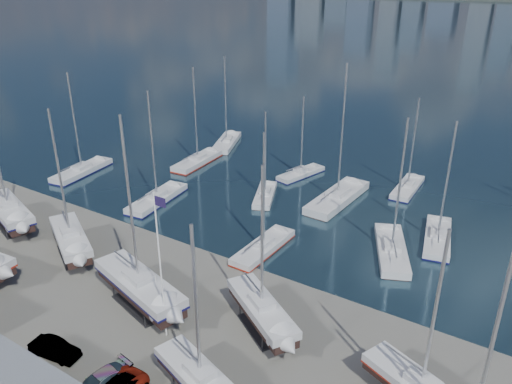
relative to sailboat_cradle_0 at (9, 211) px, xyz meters
The scene contains 20 objects.
ground 25.29m from the sailboat_cradle_0, ahead, with size 1400.00×1400.00×0.00m, color #605E59.
sailboat_cradle_0 is the anchor object (origin of this frame).
sailboat_cradle_2 11.08m from the sailboat_cradle_0, ahead, with size 9.58×6.87×15.50m.
sailboat_cradle_3 23.25m from the sailboat_cradle_0, ahead, with size 11.13×5.69×17.23m.
sailboat_cradle_4 33.65m from the sailboat_cradle_0, ahead, with size 8.72×6.77×14.44m.
sailboat_cradle_5 35.15m from the sailboat_cradle_0, 13.70° to the right, with size 8.65×4.76×13.65m.
sailboat_moored_0 16.85m from the sailboat_cradle_0, 112.84° to the left, with size 4.21×10.49×15.24m.
sailboat_moored_1 28.21m from the sailboat_cradle_0, 79.66° to the left, with size 3.60×10.36×15.21m.
sailboat_moored_2 37.44m from the sailboat_cradle_0, 84.39° to the left, with size 6.47×10.49×15.35m.
sailboat_moored_3 16.99m from the sailboat_cradle_0, 56.13° to the left, with size 4.02×10.25×14.92m.
sailboat_moored_4 30.35m from the sailboat_cradle_0, 47.99° to the left, with size 5.23×8.14×11.95m.
sailboat_moored_5 37.87m from the sailboat_cradle_0, 56.85° to the left, with size 4.20×8.36×12.04m.
sailboat_moored_6 29.35m from the sailboat_cradle_0, 22.09° to the left, with size 2.71×9.12×13.57m.
sailboat_moored_7 39.06m from the sailboat_cradle_0, 42.69° to the left, with size 3.91×12.20×18.21m.
sailboat_moored_8 49.45m from the sailboat_cradle_0, 44.69° to the left, with size 2.76×8.87×13.14m.
sailboat_moored_9 42.55m from the sailboat_cradle_0, 24.51° to the left, with size 6.64×10.36×15.22m.
sailboat_moored_10 47.90m from the sailboat_cradle_0, 28.60° to the left, with size 4.56×9.78×14.10m.
car_b 24.57m from the sailboat_cradle_0, 26.20° to the right, with size 1.43×4.09×1.35m, color gray.
car_d 29.82m from the sailboat_cradle_0, 22.35° to the right, with size 1.90×4.66×1.35m, color gray.
flagpole 28.43m from the sailboat_cradle_0, ahead, with size 1.11×0.12×12.65m.
Camera 1 is at (25.78, -35.49, 26.90)m, focal length 35.00 mm.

